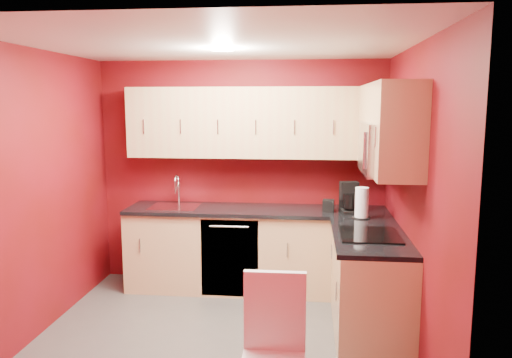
% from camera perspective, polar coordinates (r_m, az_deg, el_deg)
% --- Properties ---
extents(floor, '(3.20, 3.20, 0.00)m').
position_cam_1_polar(floor, '(4.58, -4.22, -17.72)').
color(floor, '#494744').
rests_on(floor, ground).
extents(ceiling, '(3.20, 3.20, 0.00)m').
position_cam_1_polar(ceiling, '(4.13, -4.62, 15.16)').
color(ceiling, white).
rests_on(ceiling, wall_back).
extents(wall_back, '(3.20, 0.00, 3.20)m').
position_cam_1_polar(wall_back, '(5.64, -1.66, 0.69)').
color(wall_back, maroon).
rests_on(wall_back, floor).
extents(wall_front, '(3.20, 0.00, 3.20)m').
position_cam_1_polar(wall_front, '(2.75, -10.10, -7.97)').
color(wall_front, maroon).
rests_on(wall_front, floor).
extents(wall_left, '(0.00, 3.00, 3.00)m').
position_cam_1_polar(wall_left, '(4.73, -23.85, -1.59)').
color(wall_left, maroon).
rests_on(wall_left, floor).
extents(wall_right, '(0.00, 3.00, 3.00)m').
position_cam_1_polar(wall_right, '(4.19, 17.65, -2.49)').
color(wall_right, maroon).
rests_on(wall_right, floor).
extents(base_cabinets_back, '(2.80, 0.60, 0.87)m').
position_cam_1_polar(base_cabinets_back, '(5.50, 0.05, -8.22)').
color(base_cabinets_back, tan).
rests_on(base_cabinets_back, floor).
extents(base_cabinets_right, '(0.60, 1.30, 0.87)m').
position_cam_1_polar(base_cabinets_right, '(4.60, 12.81, -11.85)').
color(base_cabinets_right, tan).
rests_on(base_cabinets_right, floor).
extents(countertop_back, '(2.80, 0.63, 0.04)m').
position_cam_1_polar(countertop_back, '(5.37, 0.03, -3.61)').
color(countertop_back, black).
rests_on(countertop_back, base_cabinets_back).
extents(countertop_right, '(0.63, 1.27, 0.04)m').
position_cam_1_polar(countertop_right, '(4.45, 12.83, -6.42)').
color(countertop_right, black).
rests_on(countertop_right, base_cabinets_right).
extents(upper_cabinets_back, '(2.80, 0.35, 0.75)m').
position_cam_1_polar(upper_cabinets_back, '(5.39, 0.19, 6.47)').
color(upper_cabinets_back, tan).
rests_on(upper_cabinets_back, wall_back).
extents(upper_cabinets_right, '(0.35, 1.55, 0.75)m').
position_cam_1_polar(upper_cabinets_right, '(4.53, 14.73, 6.56)').
color(upper_cabinets_right, tan).
rests_on(upper_cabinets_right, wall_right).
extents(microwave, '(0.42, 0.76, 0.42)m').
position_cam_1_polar(microwave, '(4.30, 14.68, 3.42)').
color(microwave, silver).
rests_on(microwave, upper_cabinets_right).
extents(cooktop, '(0.50, 0.55, 0.01)m').
position_cam_1_polar(cooktop, '(4.41, 12.83, -6.23)').
color(cooktop, black).
rests_on(cooktop, countertop_right).
extents(sink, '(0.52, 0.42, 0.35)m').
position_cam_1_polar(sink, '(5.54, -9.26, -2.77)').
color(sink, silver).
rests_on(sink, countertop_back).
extents(dishwasher_front, '(0.60, 0.02, 0.82)m').
position_cam_1_polar(dishwasher_front, '(5.25, -3.03, -9.04)').
color(dishwasher_front, black).
rests_on(dishwasher_front, base_cabinets_back).
extents(downlight, '(0.20, 0.20, 0.01)m').
position_cam_1_polar(downlight, '(4.42, -3.87, 14.54)').
color(downlight, white).
rests_on(downlight, ceiling).
extents(coffee_maker, '(0.23, 0.28, 0.31)m').
position_cam_1_polar(coffee_maker, '(5.24, 10.74, -2.11)').
color(coffee_maker, black).
rests_on(coffee_maker, countertop_back).
extents(napkin_holder, '(0.13, 0.13, 0.13)m').
position_cam_1_polar(napkin_holder, '(5.26, 8.27, -3.04)').
color(napkin_holder, black).
rests_on(napkin_holder, countertop_back).
extents(paper_towel, '(0.19, 0.19, 0.31)m').
position_cam_1_polar(paper_towel, '(5.00, 11.99, -2.69)').
color(paper_towel, white).
rests_on(paper_towel, countertop_right).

